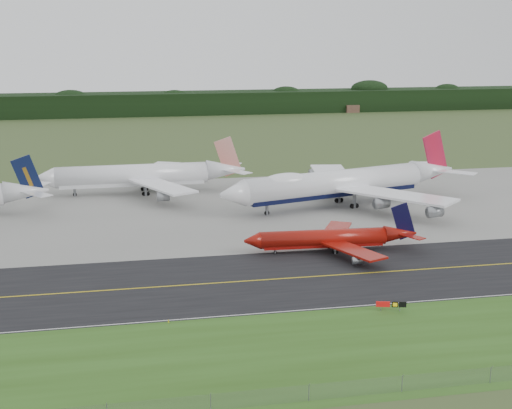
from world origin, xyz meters
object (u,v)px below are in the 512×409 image
object	(u,v)px
jet_star_tail	(144,175)
taxiway_sign	(391,304)
jet_ba_747	(342,183)
jet_red_737	(333,238)

from	to	relation	value
jet_star_tail	taxiway_sign	bearing A→B (deg)	-69.88
jet_ba_747	jet_star_tail	distance (m)	55.64
jet_star_tail	jet_ba_747	bearing A→B (deg)	-26.82
taxiway_sign	jet_red_737	bearing A→B (deg)	89.29
jet_red_737	jet_star_tail	distance (m)	72.13
jet_ba_747	taxiway_sign	world-z (taller)	jet_ba_747
jet_ba_747	jet_red_737	distance (m)	40.31
jet_ba_747	taxiway_sign	size ratio (longest dim) A/B	14.76
jet_star_tail	taxiway_sign	world-z (taller)	jet_star_tail
jet_red_737	jet_star_tail	size ratio (longest dim) A/B	0.63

